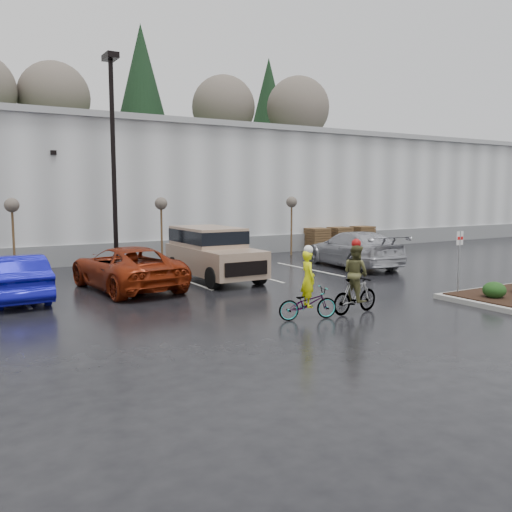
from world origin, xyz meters
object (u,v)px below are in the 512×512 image
sapling_mid (161,207)px  pallet_stack_c (362,237)px  lamppost (113,139)px  cyclist_hivis (308,296)px  pallet_stack_b (339,238)px  car_blue (16,277)px  cyclist_olive (355,286)px  suv_tan (214,254)px  sapling_east (292,205)px  sapling_west (12,209)px  car_red (126,268)px  fire_lane_sign (459,255)px  car_far_silver (353,249)px  pallet_stack_a (317,239)px

sapling_mid → pallet_stack_c: bearing=4.2°
lamppost → cyclist_hivis: 12.94m
pallet_stack_b → car_blue: size_ratio=0.30×
lamppost → cyclist_hivis: (1.75, -11.78, -5.05)m
cyclist_olive → pallet_stack_b: bearing=-43.8°
sapling_mid → suv_tan: bearing=-89.4°
sapling_east → cyclist_olive: sapling_east is taller
sapling_west → car_red: (2.96, -5.73, -1.96)m
sapling_west → car_blue: 6.23m
fire_lane_sign → cyclist_hivis: (-6.05, 0.02, -0.77)m
car_far_silver → lamppost: bearing=-17.6°
car_red → car_far_silver: car_far_silver is taller
pallet_stack_b → lamppost: bearing=-172.0°
car_red → cyclist_hivis: bearing=106.2°
suv_tan → sapling_west: bearing=140.0°
lamppost → car_blue: size_ratio=2.08×
car_blue → sapling_west: bearing=-97.5°
sapling_mid → sapling_east: 7.50m
sapling_east → pallet_stack_a: (2.50, 1.00, -2.05)m
fire_lane_sign → car_blue: fire_lane_sign is taller
car_blue → suv_tan: bearing=-178.2°
suv_tan → cyclist_hivis: size_ratio=2.52×
pallet_stack_a → cyclist_olive: cyclist_olive is taller
lamppost → cyclist_hivis: lamppost is taller
suv_tan → pallet_stack_b: bearing=29.2°
pallet_stack_b → car_red: 16.66m
sapling_east → fire_lane_sign: 13.06m
suv_tan → car_far_silver: 7.18m
sapling_west → sapling_mid: (6.50, 0.00, 0.00)m
sapling_mid → pallet_stack_c: size_ratio=2.37×
sapling_east → sapling_mid: bearing=180.0°
lamppost → pallet_stack_b: size_ratio=6.83×
car_far_silver → cyclist_olive: (-6.39, -7.46, -0.04)m
pallet_stack_b → sapling_west: bearing=-176.9°
lamppost → car_blue: (-4.66, -4.87, -4.95)m
sapling_west → cyclist_hivis: (5.75, -12.78, -2.09)m
sapling_mid → suv_tan: sapling_mid is taller
sapling_west → car_far_silver: (13.74, -5.41, -1.90)m
sapling_west → sapling_east: size_ratio=1.00×
pallet_stack_a → suv_tan: (-9.94, -6.50, 0.35)m
fire_lane_sign → car_red: size_ratio=0.40×
sapling_east → suv_tan: sapling_east is taller
pallet_stack_b → fire_lane_sign: fire_lane_sign is taller
lamppost → cyclist_olive: 13.27m
sapling_west → car_blue: (-0.66, -5.87, -2.00)m
car_red → pallet_stack_b: bearing=-161.6°
sapling_west → sapling_east: 14.00m
sapling_west → car_red: sapling_west is taller
pallet_stack_c → fire_lane_sign: 16.07m
car_blue → cyclist_hivis: (6.41, -6.91, -0.09)m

